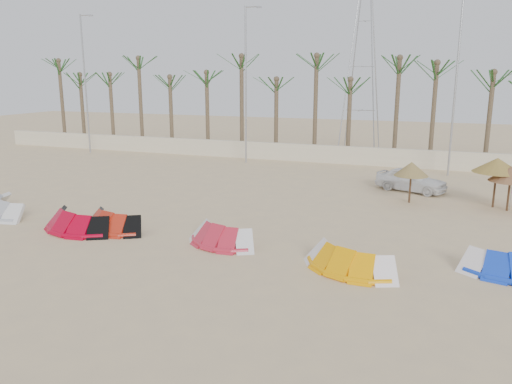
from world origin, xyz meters
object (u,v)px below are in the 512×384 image
at_px(kite_red_left, 81,219).
at_px(parasol_right, 511,174).
at_px(kite_grey, 10,205).
at_px(kite_red_mid, 116,219).
at_px(parasol_left, 411,169).
at_px(kite_orange, 350,257).
at_px(kite_red_right, 223,233).
at_px(car, 411,180).
at_px(parasol_mid, 497,165).

xyz_separation_m(kite_red_left, parasol_right, (17.06, 9.40, 1.35)).
distance_m(kite_grey, kite_red_mid, 6.07).
bearing_deg(kite_red_mid, parasol_left, 38.60).
bearing_deg(kite_grey, parasol_left, 26.53).
distance_m(kite_grey, parasol_left, 19.33).
height_order(kite_red_mid, kite_orange, same).
distance_m(kite_grey, kite_red_left, 4.73).
bearing_deg(kite_red_right, car, 62.53).
relative_size(kite_red_right, kite_orange, 0.88).
height_order(kite_red_left, car, car).
bearing_deg(car, kite_red_left, 154.90).
height_order(kite_red_left, kite_orange, same).
bearing_deg(kite_orange, parasol_right, 60.13).
height_order(kite_grey, parasol_right, parasol_right).
distance_m(kite_red_left, kite_orange, 11.36).
xyz_separation_m(parasol_left, parasol_right, (4.47, -0.01, 0.04)).
distance_m(kite_grey, parasol_mid, 23.08).
relative_size(kite_grey, parasol_left, 1.93).
bearing_deg(kite_red_mid, kite_orange, -5.76).
bearing_deg(kite_grey, kite_red_left, -9.62).
distance_m(kite_red_right, car, 13.28).
bearing_deg(kite_red_left, car, 44.16).
distance_m(parasol_mid, parasol_right, 0.81).
relative_size(kite_red_mid, parasol_right, 1.58).
relative_size(kite_red_left, parasol_left, 1.88).
bearing_deg(parasol_left, parasol_mid, 6.93).
bearing_deg(parasol_mid, parasol_left, -173.07).
xyz_separation_m(kite_red_mid, parasol_left, (11.20, 8.94, 1.31)).
bearing_deg(parasol_left, kite_red_left, -143.24).
bearing_deg(kite_orange, kite_red_left, 177.27).
xyz_separation_m(kite_red_left, parasol_mid, (16.48, 9.88, 1.66)).
distance_m(parasol_right, car, 5.44).
bearing_deg(parasol_right, car, 149.26).
distance_m(parasol_left, car, 2.92).
distance_m(kite_red_right, parasol_right, 14.08).
bearing_deg(kite_red_left, parasol_right, 28.85).
height_order(kite_grey, kite_red_left, same).
height_order(kite_grey, kite_red_mid, same).
distance_m(kite_grey, car, 20.55).
bearing_deg(parasol_mid, parasol_right, -39.93).
bearing_deg(parasol_left, kite_orange, -97.11).
xyz_separation_m(kite_grey, parasol_right, (21.72, 8.61, 1.35)).
relative_size(parasol_left, parasol_right, 0.98).
xyz_separation_m(kite_red_left, car, (12.48, 12.12, 0.23)).
relative_size(kite_red_left, kite_orange, 1.07).
height_order(kite_red_left, parasol_left, parasol_left).
bearing_deg(kite_red_right, kite_orange, -10.02).
distance_m(kite_red_left, parasol_right, 19.52).
bearing_deg(kite_orange, car, 84.89).
xyz_separation_m(kite_grey, car, (17.15, 11.33, 0.23)).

